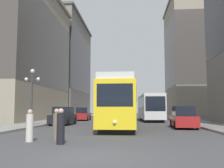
% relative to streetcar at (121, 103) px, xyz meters
% --- Properties ---
extents(ground_plane, '(200.00, 200.00, 0.00)m').
position_rel_streetcar_xyz_m(ground_plane, '(-0.37, -13.30, -2.10)').
color(ground_plane, '#424244').
extents(sidewalk_left, '(3.33, 120.00, 0.15)m').
position_rel_streetcar_xyz_m(sidewalk_left, '(-8.97, 26.70, -2.03)').
color(sidewalk_left, gray).
rests_on(sidewalk_left, ground).
extents(sidewalk_right, '(3.33, 120.00, 0.15)m').
position_rel_streetcar_xyz_m(sidewalk_right, '(8.23, 26.70, -2.03)').
color(sidewalk_right, gray).
rests_on(sidewalk_right, ground).
extents(streetcar, '(2.81, 13.17, 3.89)m').
position_rel_streetcar_xyz_m(streetcar, '(0.00, 0.00, 0.00)').
color(streetcar, black).
rests_on(streetcar, ground).
extents(transit_bus, '(3.02, 11.77, 3.45)m').
position_rel_streetcar_xyz_m(transit_bus, '(3.42, 13.85, -0.15)').
color(transit_bus, black).
rests_on(transit_bus, ground).
extents(parked_car_left_near, '(2.03, 4.39, 1.82)m').
position_rel_streetcar_xyz_m(parked_car_left_near, '(-6.01, 3.89, -1.26)').
color(parked_car_left_near, black).
rests_on(parked_car_left_near, ground).
extents(parked_car_left_mid, '(1.99, 4.70, 1.82)m').
position_rel_streetcar_xyz_m(parked_car_left_mid, '(-6.01, 14.51, -1.26)').
color(parked_car_left_mid, black).
rests_on(parked_car_left_mid, ground).
extents(parked_car_right_far, '(2.08, 5.03, 1.82)m').
position_rel_streetcar_xyz_m(parked_car_right_far, '(5.27, 0.35, -1.26)').
color(parked_car_right_far, black).
rests_on(parked_car_right_far, ground).
extents(pedestrian_crossing_near, '(0.35, 0.35, 1.57)m').
position_rel_streetcar_xyz_m(pedestrian_crossing_near, '(-4.06, -9.67, -1.37)').
color(pedestrian_crossing_near, beige).
rests_on(pedestrian_crossing_near, ground).
extents(pedestrian_crossing_far, '(0.36, 0.36, 1.62)m').
position_rel_streetcar_xyz_m(pedestrian_crossing_far, '(-2.29, -10.49, -1.35)').
color(pedestrian_crossing_far, black).
rests_on(pedestrian_crossing_far, ground).
extents(pedestrian_on_sidewalk, '(0.36, 0.36, 1.61)m').
position_rel_streetcar_xyz_m(pedestrian_on_sidewalk, '(-3.01, -8.72, -1.35)').
color(pedestrian_on_sidewalk, '#6B5B4C').
rests_on(pedestrian_on_sidewalk, ground).
extents(lamp_post_left_near, '(1.41, 0.36, 5.01)m').
position_rel_streetcar_xyz_m(lamp_post_left_near, '(-7.91, 0.26, 1.37)').
color(lamp_post_left_near, '#333338').
rests_on(lamp_post_left_near, sidewalk_left).
extents(building_left_corner, '(14.69, 24.11, 22.67)m').
position_rel_streetcar_xyz_m(building_left_corner, '(-17.68, 38.06, 9.56)').
color(building_left_corner, slate).
rests_on(building_left_corner, ground).
extents(building_left_midblock, '(14.96, 22.46, 19.11)m').
position_rel_streetcar_xyz_m(building_left_midblock, '(-17.82, 13.73, 7.72)').
color(building_left_midblock, gray).
rests_on(building_left_midblock, ground).
extents(building_right_midblock, '(11.72, 17.66, 26.69)m').
position_rel_streetcar_xyz_m(building_right_midblock, '(15.46, 39.61, 11.65)').
color(building_right_midblock, gray).
rests_on(building_right_midblock, ground).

